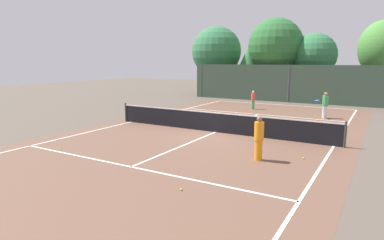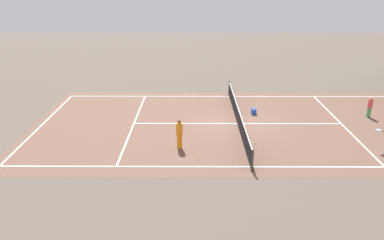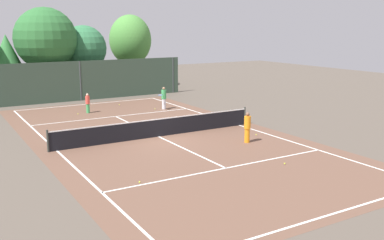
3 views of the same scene
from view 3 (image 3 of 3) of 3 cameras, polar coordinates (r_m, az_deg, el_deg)
The scene contains 19 objects.
ground_plane at distance 24.21m, azimuth -4.36°, elevation -2.16°, with size 80.00×80.00×0.00m, color brown.
court_surface at distance 24.21m, azimuth -4.36°, elevation -2.15°, with size 13.00×25.00×0.01m.
tennis_net at distance 24.09m, azimuth -4.38°, elevation -0.98°, with size 11.90×0.10×1.10m.
perimeter_fence at distance 36.81m, azimuth -14.24°, elevation 4.92°, with size 18.00×0.12×3.20m.
tree_0 at distance 40.02m, azimuth -13.85°, elevation 8.95°, with size 3.98×3.98×6.03m.
tree_1 at distance 43.75m, azimuth -7.99°, elevation 10.19°, with size 4.01×4.26×7.03m.
tree_3 at distance 38.38m, azimuth -18.43°, elevation 9.94°, with size 5.05×5.05×7.46m.
tree_4 at distance 38.95m, azimuth -22.84°, elevation 7.89°, with size 2.79×2.79×5.31m.
player_0 at distance 31.45m, azimuth -13.33°, elevation 2.15°, with size 0.29×0.29×1.37m.
player_1 at distance 32.06m, azimuth -3.67°, elevation 2.88°, with size 0.85×0.76×1.62m.
player_2 at distance 22.95m, azimuth 7.16°, elevation -0.92°, with size 0.34×0.34×1.59m.
ball_crate at distance 24.61m, azimuth -9.28°, elevation -1.61°, with size 0.44×0.29×0.43m.
tennis_ball_0 at distance 31.21m, azimuth -14.53°, elevation 0.77°, with size 0.07×0.07×0.07m, color #CCE533.
tennis_ball_1 at distance 26.13m, azimuth 0.77°, elevation -0.99°, with size 0.07×0.07×0.07m, color #CCE533.
tennis_ball_2 at distance 17.28m, azimuth -6.80°, elevation -7.98°, with size 0.07×0.07×0.07m, color #CCE533.
tennis_ball_3 at distance 19.81m, azimuth 11.89°, elevation -5.53°, with size 0.07×0.07×0.07m, color #CCE533.
tennis_ball_4 at distance 32.17m, azimuth -4.79°, elevation 1.44°, with size 0.07×0.07×0.07m, color #CCE533.
tennis_ball_5 at distance 34.25m, azimuth -9.37°, elevation 1.97°, with size 0.07×0.07×0.07m, color #CCE533.
tennis_ball_6 at distance 24.69m, azimuth 8.29°, elevation -1.89°, with size 0.07×0.07×0.07m, color #CCE533.
Camera 3 is at (-10.43, -21.04, 5.92)m, focal length 41.25 mm.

